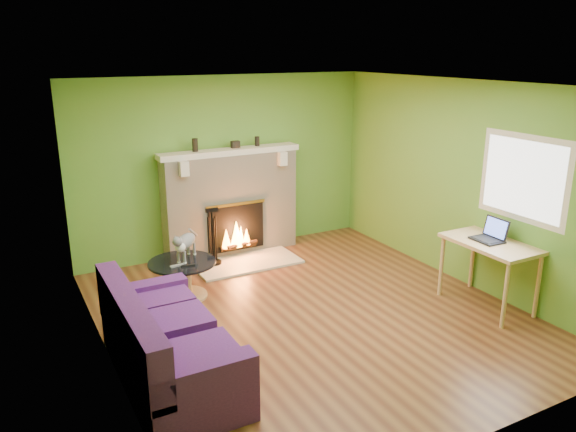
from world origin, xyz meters
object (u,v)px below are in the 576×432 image
sofa (164,346)px  desk (490,250)px  coffee_table (183,277)px  cat (186,245)px

sofa → desk: size_ratio=1.80×
sofa → desk: sofa is taller
desk → sofa: bearing=175.4°
sofa → coffee_table: size_ratio=2.37×
sofa → coffee_table: bearing=66.6°
sofa → coffee_table: 1.79m
coffee_table → cat: (0.08, 0.05, 0.39)m
coffee_table → cat: size_ratio=1.35×
coffee_table → desk: bearing=-32.2°
sofa → desk: bearing=-4.6°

